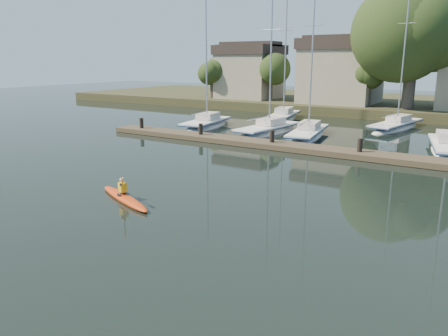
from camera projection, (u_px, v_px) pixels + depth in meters
The scene contains 10 objects.
ground at pixel (183, 215), 17.12m from camera, with size 160.00×160.00×0.00m, color black.
kayak at pixel (124, 197), 18.82m from camera, with size 4.28×2.18×1.40m.
dock at pixel (313, 149), 28.57m from camera, with size 34.00×2.00×1.80m.
sailboat_0 at pixel (206, 129), 39.22m from camera, with size 3.32×8.09×12.47m.
sailboat_1 at pixel (267, 135), 36.11m from camera, with size 3.03×8.84×14.18m.
sailboat_2 at pixel (308, 139), 34.29m from camera, with size 3.37×8.89×14.37m.
sailboat_3 at pixel (448, 155), 28.63m from camera, with size 3.88×8.79×13.74m.
sailboat_5 at pixel (283, 122), 44.00m from camera, with size 3.70×9.19×14.84m.
sailboat_6 at pixel (395, 130), 38.46m from camera, with size 3.69×9.75×15.18m.
shore at pixel (414, 84), 48.59m from camera, with size 90.00×25.25×12.75m.
Camera 1 is at (9.97, -12.83, 5.93)m, focal length 35.00 mm.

